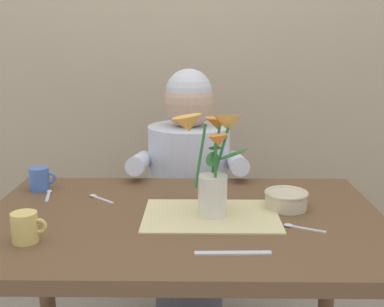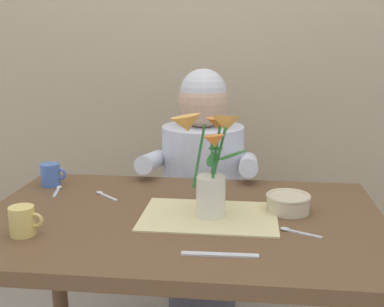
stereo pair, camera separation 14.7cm
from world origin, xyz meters
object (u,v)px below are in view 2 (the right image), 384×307
at_px(dinner_knife, 220,255).
at_px(tea_cup, 51,175).
at_px(ceramic_bowl, 288,202).
at_px(ceramic_mug, 23,221).
at_px(flower_vase, 210,160).
at_px(seated_person, 203,204).

bearing_deg(dinner_knife, tea_cup, 139.68).
relative_size(ceramic_bowl, ceramic_mug, 1.46).
bearing_deg(ceramic_bowl, flower_vase, -165.57).
distance_m(seated_person, flower_vase, 0.70).
distance_m(seated_person, dinner_knife, 0.90).
bearing_deg(ceramic_bowl, tea_cup, 167.89).
relative_size(tea_cup, ceramic_mug, 1.00).
bearing_deg(seated_person, dinner_knife, -77.86).
relative_size(flower_vase, dinner_knife, 1.63).
height_order(dinner_knife, ceramic_mug, ceramic_mug).
relative_size(dinner_knife, ceramic_mug, 2.04).
height_order(tea_cup, ceramic_mug, same).
bearing_deg(tea_cup, ceramic_mug, -77.01).
bearing_deg(seated_person, ceramic_mug, -112.75).
bearing_deg(dinner_knife, flower_vase, 98.07).
bearing_deg(flower_vase, dinner_knife, -80.33).
height_order(flower_vase, ceramic_bowl, flower_vase).
bearing_deg(flower_vase, seated_person, 97.44).
bearing_deg(ceramic_bowl, dinner_knife, -119.29).
distance_m(dinner_knife, ceramic_mug, 0.54).
distance_m(dinner_knife, tea_cup, 0.81).
relative_size(flower_vase, ceramic_mug, 3.33).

